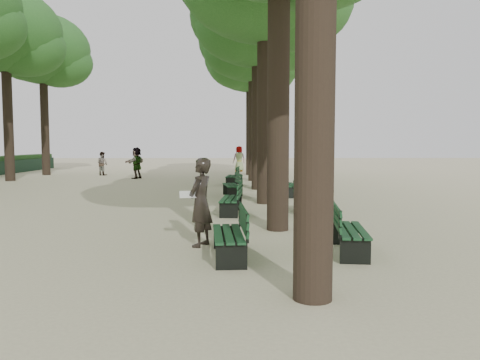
{
  "coord_description": "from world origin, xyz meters",
  "views": [
    {
      "loc": [
        0.47,
        -8.04,
        2.06
      ],
      "look_at": [
        0.6,
        3.0,
        1.2
      ],
      "focal_mm": 35.0,
      "sensor_mm": 36.0,
      "label": 1
    }
  ],
  "objects": [
    {
      "name": "bench_left_2",
      "position": [
        0.37,
        10.07,
        0.27
      ],
      "size": [
        0.81,
        1.86,
        0.92
      ],
      "color": "black",
      "rests_on": "ground"
    },
    {
      "name": "tree_far_5",
      "position": [
        -12.0,
        23.0,
        8.14
      ],
      "size": [
        6.0,
        6.0,
        10.45
      ],
      "color": "#33261C",
      "rests_on": "ground"
    },
    {
      "name": "bench_right_0",
      "position": [
        2.63,
        0.57,
        0.27
      ],
      "size": [
        0.79,
        1.86,
        0.92
      ],
      "color": "black",
      "rests_on": "ground"
    },
    {
      "name": "tree_far_4",
      "position": [
        -12.0,
        18.0,
        8.14
      ],
      "size": [
        6.0,
        6.0,
        10.45
      ],
      "color": "#33261C",
      "rests_on": "ground"
    },
    {
      "name": "pedestrian_b",
      "position": [
        5.85,
        26.05,
        0.86
      ],
      "size": [
        0.58,
        1.16,
        1.72
      ],
      "primitive_type": "imported",
      "rotation": [
        0.0,
        0.0,
        4.49
      ],
      "color": "#262628",
      "rests_on": "ground"
    },
    {
      "name": "bench_left_1",
      "position": [
        0.37,
        5.57,
        0.27
      ],
      "size": [
        0.72,
        1.84,
        0.92
      ],
      "color": "black",
      "rests_on": "ground"
    },
    {
      "name": "pedestrian_e",
      "position": [
        -5.33,
        19.71,
        0.93
      ],
      "size": [
        0.97,
        1.74,
        1.86
      ],
      "primitive_type": "imported",
      "rotation": [
        0.0,
        0.0,
        4.34
      ],
      "color": "#262628",
      "rests_on": "ground"
    },
    {
      "name": "tree_central_4",
      "position": [
        1.5,
        18.0,
        7.65
      ],
      "size": [
        6.0,
        6.0,
        9.95
      ],
      "color": "#33261C",
      "rests_on": "ground"
    },
    {
      "name": "pedestrian_d",
      "position": [
        0.81,
        26.6,
        0.95
      ],
      "size": [
        1.0,
        0.66,
        1.9
      ],
      "primitive_type": "imported",
      "rotation": [
        0.0,
        0.0,
        3.47
      ],
      "color": "#262628",
      "rests_on": "ground"
    },
    {
      "name": "bench_right_3",
      "position": [
        2.63,
        15.06,
        0.27
      ],
      "size": [
        0.6,
        1.81,
        0.92
      ],
      "color": "black",
      "rests_on": "ground"
    },
    {
      "name": "bench_right_1",
      "position": [
        2.63,
        5.66,
        0.27
      ],
      "size": [
        0.65,
        1.82,
        0.92
      ],
      "color": "black",
      "rests_on": "ground"
    },
    {
      "name": "pedestrian_a",
      "position": [
        -8.17,
        22.55,
        0.77
      ],
      "size": [
        0.79,
        0.67,
        1.54
      ],
      "primitive_type": "imported",
      "rotation": [
        0.0,
        0.0,
        2.56
      ],
      "color": "#262628",
      "rests_on": "ground"
    },
    {
      "name": "man_with_map",
      "position": [
        -0.21,
        1.24,
        0.89
      ],
      "size": [
        0.74,
        0.8,
        1.78
      ],
      "color": "black",
      "rests_on": "ground"
    },
    {
      "name": "bench_left_3",
      "position": [
        0.37,
        15.19,
        0.27
      ],
      "size": [
        0.72,
        1.84,
        0.92
      ],
      "color": "black",
      "rests_on": "ground"
    },
    {
      "name": "tree_central_5",
      "position": [
        1.5,
        23.0,
        7.65
      ],
      "size": [
        6.0,
        6.0,
        9.95
      ],
      "color": "#33261C",
      "rests_on": "ground"
    },
    {
      "name": "tree_central_3",
      "position": [
        1.5,
        13.0,
        7.65
      ],
      "size": [
        6.0,
        6.0,
        9.95
      ],
      "color": "#33261C",
      "rests_on": "ground"
    },
    {
      "name": "bench_right_2",
      "position": [
        2.63,
        10.26,
        0.27
      ],
      "size": [
        0.73,
        1.84,
        0.92
      ],
      "color": "black",
      "rests_on": "ground"
    },
    {
      "name": "ground",
      "position": [
        0.0,
        0.0,
        0.0
      ],
      "size": [
        120.0,
        120.0,
        0.0
      ],
      "primitive_type": "plane",
      "color": "beige",
      "rests_on": "ground"
    },
    {
      "name": "bench_left_0",
      "position": [
        0.37,
        0.24,
        0.27
      ],
      "size": [
        0.68,
        1.83,
        0.92
      ],
      "color": "black",
      "rests_on": "ground"
    }
  ]
}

